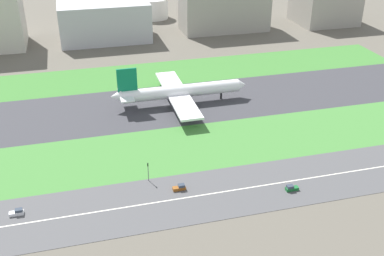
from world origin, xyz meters
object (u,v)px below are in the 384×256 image
object	(u,v)px
car_4	(17,212)
airliner	(178,92)
traffic_light	(148,171)
car_3	(291,188)
cargo_warehouse	(325,2)
car_0	(180,188)
hangar_building	(104,20)
fuel_tank_west	(153,8)
office_tower	(224,5)

from	to	relation	value
car_4	airliner	bearing A→B (deg)	45.00
airliner	traffic_light	bearing A→B (deg)	-112.47
car_3	cargo_warehouse	xyz separation A→B (m)	(117.43, 192.00, 14.52)
car_0	traffic_light	distance (m)	12.70
cargo_warehouse	hangar_building	bearing A→B (deg)	180.00
car_0	cargo_warehouse	distance (m)	238.81
car_3	car_4	distance (m)	89.51
cargo_warehouse	fuel_tank_west	size ratio (longest dim) A/B	1.73
car_4	traffic_light	distance (m)	44.03
airliner	car_4	size ratio (longest dim) A/B	14.77
airliner	car_0	bearing A→B (deg)	-102.88
airliner	car_0	world-z (taller)	airliner
airliner	car_0	size ratio (longest dim) A/B	14.77
car_0	traffic_light	size ratio (longest dim) A/B	0.61
car_4	hangar_building	world-z (taller)	hangar_building
car_3	hangar_building	distance (m)	197.33
car_0	car_4	world-z (taller)	same
traffic_light	cargo_warehouse	distance (m)	238.83
car_0	car_4	distance (m)	52.45
car_0	fuel_tank_west	xyz separation A→B (m)	(33.11, 227.00, 6.57)
airliner	office_tower	xyz separation A→B (m)	(60.22, 114.00, 11.58)
hangar_building	office_tower	world-z (taller)	office_tower
airliner	fuel_tank_west	distance (m)	159.97
hangar_building	office_tower	distance (m)	83.52
car_4	hangar_building	xyz separation A→B (m)	(44.87, 182.00, 11.50)
car_0	car_4	xyz separation A→B (m)	(-52.45, 0.00, 0.00)
airliner	office_tower	size ratio (longest dim) A/B	1.08
car_0	hangar_building	world-z (taller)	hangar_building
traffic_light	car_0	bearing A→B (deg)	-40.75
airliner	cargo_warehouse	size ratio (longest dim) A/B	1.59
car_0	office_tower	world-z (taller)	office_tower
car_3	hangar_building	world-z (taller)	hangar_building
traffic_light	airliner	bearing A→B (deg)	67.53
hangar_building	cargo_warehouse	xyz separation A→B (m)	(161.52, 0.00, 3.02)
car_0	traffic_light	world-z (taller)	traffic_light
airliner	car_4	bearing A→B (deg)	-135.00
hangar_building	car_0	bearing A→B (deg)	-87.62
traffic_light	hangar_building	world-z (taller)	hangar_building
car_4	car_3	bearing A→B (deg)	-6.41
fuel_tank_west	airliner	bearing A→B (deg)	-96.30
car_4	fuel_tank_west	bearing A→B (deg)	69.35
car_3	cargo_warehouse	distance (m)	225.53
car_0	traffic_light	xyz separation A→B (m)	(-9.28, 7.99, 3.37)
car_3	hangar_building	size ratio (longest dim) A/B	0.08
car_0	office_tower	distance (m)	197.86
car_3	car_0	xyz separation A→B (m)	(-36.50, 10.00, 0.00)
cargo_warehouse	car_0	bearing A→B (deg)	-130.22
office_tower	car_4	bearing A→B (deg)	-125.16
car_3	car_4	world-z (taller)	same
office_tower	cargo_warehouse	distance (m)	78.20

